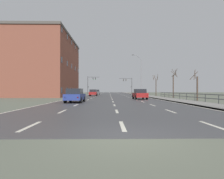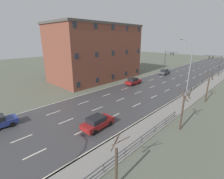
# 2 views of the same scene
# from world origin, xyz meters

# --- Properties ---
(ground_plane) EXTENTS (160.00, 160.00, 0.12)m
(ground_plane) POSITION_xyz_m (0.00, 48.00, -0.06)
(ground_plane) COLOR #5B6051
(road_asphalt_strip) EXTENTS (14.00, 120.00, 0.03)m
(road_asphalt_strip) POSITION_xyz_m (0.00, 59.99, 0.01)
(road_asphalt_strip) COLOR #3D3D3F
(road_asphalt_strip) RESTS_ON ground
(sidewalk_right) EXTENTS (3.00, 120.00, 0.12)m
(sidewalk_right) POSITION_xyz_m (8.43, 60.00, 0.06)
(sidewalk_right) COLOR gray
(sidewalk_right) RESTS_ON ground
(guardrail) EXTENTS (0.07, 26.36, 1.00)m
(guardrail) POSITION_xyz_m (9.85, 21.09, 0.71)
(guardrail) COLOR #515459
(guardrail) RESTS_ON ground
(street_lamp_midground) EXTENTS (2.49, 0.24, 10.24)m
(street_lamp_midground) POSITION_xyz_m (7.44, 44.38, 5.01)
(street_lamp_midground) COLOR slate
(street_lamp_midground) RESTS_ON ground
(traffic_signal_right) EXTENTS (4.79, 0.36, 5.88)m
(traffic_signal_right) POSITION_xyz_m (6.73, 67.71, 4.03)
(traffic_signal_right) COLOR #38383A
(traffic_signal_right) RESTS_ON ground
(traffic_signal_left) EXTENTS (4.26, 0.36, 6.30)m
(traffic_signal_left) POSITION_xyz_m (-6.92, 66.22, 4.26)
(traffic_signal_left) COLOR #38383A
(traffic_signal_left) RESTS_ON ground
(car_far_left) EXTENTS (1.99, 4.18, 1.57)m
(car_far_left) POSITION_xyz_m (4.26, 25.29, 0.80)
(car_far_left) COLOR maroon
(car_far_left) RESTS_ON ground
(car_far_right) EXTENTS (1.94, 4.16, 1.57)m
(car_far_right) POSITION_xyz_m (-4.29, 59.41, 0.80)
(car_far_right) COLOR #474C51
(car_far_right) RESTS_ON ground
(car_distant) EXTENTS (1.88, 4.12, 1.57)m
(car_distant) POSITION_xyz_m (-4.28, 43.84, 0.80)
(car_distant) COLOR maroon
(car_distant) RESTS_ON ground
(brick_building) EXTENTS (12.38, 23.01, 13.78)m
(brick_building) POSITION_xyz_m (-15.31, 42.16, 6.90)
(brick_building) COLOR brown
(brick_building) RESTS_ON ground
(bare_tree_near) EXTENTS (1.31, 1.12, 4.19)m
(bare_tree_near) POSITION_xyz_m (11.22, 21.04, 1.87)
(bare_tree_near) COLOR #423328
(bare_tree_near) RESTS_ON ground
(bare_tree_mid) EXTENTS (1.32, 1.43, 5.43)m
(bare_tree_mid) POSITION_xyz_m (11.58, 31.87, 2.53)
(bare_tree_mid) COLOR #423328
(bare_tree_mid) RESTS_ON ground
(bare_tree_far) EXTENTS (1.24, 1.38, 5.26)m
(bare_tree_far) POSITION_xyz_m (11.05, 43.71, 2.49)
(bare_tree_far) COLOR #423328
(bare_tree_far) RESTS_ON ground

